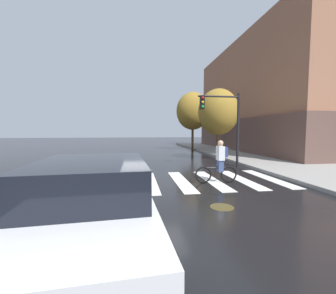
{
  "coord_description": "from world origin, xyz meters",
  "views": [
    {
      "loc": [
        -0.69,
        -8.61,
        2.06
      ],
      "look_at": [
        0.62,
        0.37,
        1.39
      ],
      "focal_mm": 23.22,
      "sensor_mm": 36.0,
      "label": 1
    }
  ],
  "objects_px": {
    "traffic_light_near": "(225,117)",
    "street_tree_mid": "(193,111)",
    "fire_hydrant": "(222,149)",
    "sedan_near": "(93,205)",
    "street_tree_near": "(218,112)",
    "cyclist": "(219,162)",
    "manhole_cover": "(222,207)"
  },
  "relations": [
    {
      "from": "traffic_light_near",
      "to": "street_tree_mid",
      "type": "relative_size",
      "value": 0.68
    },
    {
      "from": "traffic_light_near",
      "to": "fire_hydrant",
      "type": "bearing_deg",
      "value": 69.08
    },
    {
      "from": "sedan_near",
      "to": "traffic_light_near",
      "type": "bearing_deg",
      "value": 55.12
    },
    {
      "from": "sedan_near",
      "to": "fire_hydrant",
      "type": "xyz_separation_m",
      "value": [
        7.84,
        13.75,
        -0.29
      ]
    },
    {
      "from": "street_tree_near",
      "to": "street_tree_mid",
      "type": "relative_size",
      "value": 0.81
    },
    {
      "from": "sedan_near",
      "to": "cyclist",
      "type": "height_order",
      "value": "cyclist"
    },
    {
      "from": "traffic_light_near",
      "to": "street_tree_mid",
      "type": "bearing_deg",
      "value": 84.97
    },
    {
      "from": "cyclist",
      "to": "street_tree_mid",
      "type": "relative_size",
      "value": 0.28
    },
    {
      "from": "cyclist",
      "to": "street_tree_near",
      "type": "relative_size",
      "value": 0.34
    },
    {
      "from": "manhole_cover",
      "to": "street_tree_near",
      "type": "bearing_deg",
      "value": 69.59
    },
    {
      "from": "traffic_light_near",
      "to": "manhole_cover",
      "type": "bearing_deg",
      "value": -112.97
    },
    {
      "from": "manhole_cover",
      "to": "cyclist",
      "type": "bearing_deg",
      "value": 70.08
    },
    {
      "from": "street_tree_near",
      "to": "street_tree_mid",
      "type": "bearing_deg",
      "value": 88.48
    },
    {
      "from": "manhole_cover",
      "to": "sedan_near",
      "type": "distance_m",
      "value": 3.59
    },
    {
      "from": "sedan_near",
      "to": "cyclist",
      "type": "xyz_separation_m",
      "value": [
        3.97,
        4.46,
        0.02
      ]
    },
    {
      "from": "fire_hydrant",
      "to": "street_tree_near",
      "type": "distance_m",
      "value": 4.14
    },
    {
      "from": "cyclist",
      "to": "traffic_light_near",
      "type": "xyz_separation_m",
      "value": [
        1.75,
        3.75,
        2.02
      ]
    },
    {
      "from": "traffic_light_near",
      "to": "sedan_near",
      "type": "bearing_deg",
      "value": -124.88
    },
    {
      "from": "cyclist",
      "to": "fire_hydrant",
      "type": "bearing_deg",
      "value": 67.38
    },
    {
      "from": "sedan_near",
      "to": "street_tree_mid",
      "type": "distance_m",
      "value": 20.32
    },
    {
      "from": "sedan_near",
      "to": "cyclist",
      "type": "relative_size",
      "value": 2.75
    },
    {
      "from": "street_tree_mid",
      "to": "street_tree_near",
      "type": "bearing_deg",
      "value": -91.52
    },
    {
      "from": "fire_hydrant",
      "to": "cyclist",
      "type": "bearing_deg",
      "value": -112.62
    },
    {
      "from": "cyclist",
      "to": "street_tree_near",
      "type": "xyz_separation_m",
      "value": [
        2.48,
        6.61,
        2.53
      ]
    },
    {
      "from": "manhole_cover",
      "to": "street_tree_near",
      "type": "relative_size",
      "value": 0.13
    },
    {
      "from": "cyclist",
      "to": "street_tree_mid",
      "type": "xyz_separation_m",
      "value": [
        2.69,
        14.45,
        3.31
      ]
    },
    {
      "from": "street_tree_mid",
      "to": "cyclist",
      "type": "bearing_deg",
      "value": -100.56
    },
    {
      "from": "cyclist",
      "to": "traffic_light_near",
      "type": "bearing_deg",
      "value": 64.93
    },
    {
      "from": "traffic_light_near",
      "to": "street_tree_near",
      "type": "relative_size",
      "value": 0.84
    },
    {
      "from": "sedan_near",
      "to": "cyclist",
      "type": "distance_m",
      "value": 5.97
    },
    {
      "from": "street_tree_near",
      "to": "traffic_light_near",
      "type": "bearing_deg",
      "value": -104.35
    },
    {
      "from": "sedan_near",
      "to": "fire_hydrant",
      "type": "distance_m",
      "value": 15.83
    }
  ]
}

